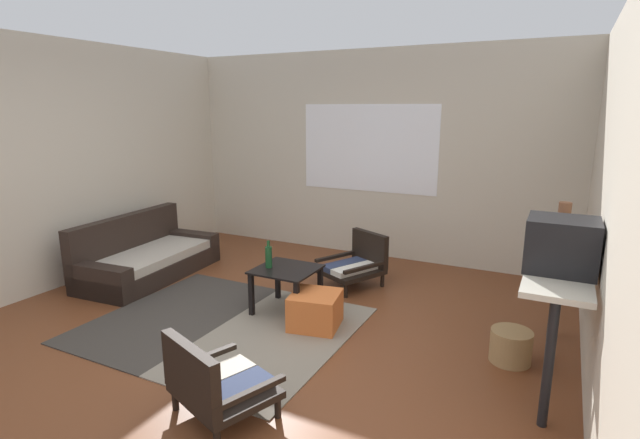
{
  "coord_description": "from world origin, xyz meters",
  "views": [
    {
      "loc": [
        2.33,
        -3.0,
        1.96
      ],
      "look_at": [
        0.21,
        1.18,
        0.88
      ],
      "focal_mm": 27.18,
      "sensor_mm": 36.0,
      "label": 1
    }
  ],
  "objects_px": {
    "armchair_striped_foreground": "(214,383)",
    "clay_vase": "(562,232)",
    "console_shelf": "(558,277)",
    "wicker_basket": "(511,346)",
    "crt_television": "(561,245)",
    "couch": "(146,258)",
    "glass_bottle": "(269,256)",
    "ottoman_orange": "(315,310)",
    "coffee_table": "(286,277)",
    "armchair_by_window": "(357,263)"
  },
  "relations": [
    {
      "from": "armchair_striped_foreground",
      "to": "clay_vase",
      "type": "xyz_separation_m",
      "value": [
        1.89,
        1.97,
        0.76
      ]
    },
    {
      "from": "console_shelf",
      "to": "wicker_basket",
      "type": "bearing_deg",
      "value": 163.78
    },
    {
      "from": "armchair_striped_foreground",
      "to": "crt_television",
      "type": "height_order",
      "value": "crt_television"
    },
    {
      "from": "clay_vase",
      "to": "console_shelf",
      "type": "bearing_deg",
      "value": -90.0
    },
    {
      "from": "couch",
      "to": "glass_bottle",
      "type": "bearing_deg",
      "value": -5.99
    },
    {
      "from": "glass_bottle",
      "to": "wicker_basket",
      "type": "bearing_deg",
      "value": 0.4
    },
    {
      "from": "ottoman_orange",
      "to": "glass_bottle",
      "type": "distance_m",
      "value": 0.71
    },
    {
      "from": "ottoman_orange",
      "to": "glass_bottle",
      "type": "xyz_separation_m",
      "value": [
        -0.58,
        0.13,
        0.4
      ]
    },
    {
      "from": "crt_television",
      "to": "clay_vase",
      "type": "distance_m",
      "value": 0.61
    },
    {
      "from": "couch",
      "to": "ottoman_orange",
      "type": "height_order",
      "value": "couch"
    },
    {
      "from": "couch",
      "to": "coffee_table",
      "type": "bearing_deg",
      "value": -4.09
    },
    {
      "from": "couch",
      "to": "glass_bottle",
      "type": "distance_m",
      "value": 1.91
    },
    {
      "from": "armchair_by_window",
      "to": "clay_vase",
      "type": "height_order",
      "value": "clay_vase"
    },
    {
      "from": "wicker_basket",
      "to": "ottoman_orange",
      "type": "bearing_deg",
      "value": -174.92
    },
    {
      "from": "crt_television",
      "to": "armchair_striped_foreground",
      "type": "bearing_deg",
      "value": -144.3
    },
    {
      "from": "armchair_striped_foreground",
      "to": "wicker_basket",
      "type": "distance_m",
      "value": 2.3
    },
    {
      "from": "armchair_by_window",
      "to": "glass_bottle",
      "type": "distance_m",
      "value": 1.2
    },
    {
      "from": "coffee_table",
      "to": "wicker_basket",
      "type": "xyz_separation_m",
      "value": [
        2.07,
        -0.04,
        -0.23
      ]
    },
    {
      "from": "crt_television",
      "to": "wicker_basket",
      "type": "bearing_deg",
      "value": 134.24
    },
    {
      "from": "crt_television",
      "to": "armchair_by_window",
      "type": "bearing_deg",
      "value": 146.9
    },
    {
      "from": "couch",
      "to": "armchair_by_window",
      "type": "height_order",
      "value": "couch"
    },
    {
      "from": "clay_vase",
      "to": "wicker_basket",
      "type": "xyz_separation_m",
      "value": [
        -0.27,
        -0.34,
        -0.89
      ]
    },
    {
      "from": "coffee_table",
      "to": "console_shelf",
      "type": "height_order",
      "value": "console_shelf"
    },
    {
      "from": "console_shelf",
      "to": "wicker_basket",
      "type": "height_order",
      "value": "console_shelf"
    },
    {
      "from": "coffee_table",
      "to": "glass_bottle",
      "type": "bearing_deg",
      "value": -163.04
    },
    {
      "from": "armchair_by_window",
      "to": "wicker_basket",
      "type": "bearing_deg",
      "value": -30.73
    },
    {
      "from": "glass_bottle",
      "to": "wicker_basket",
      "type": "xyz_separation_m",
      "value": [
        2.24,
        0.02,
        -0.43
      ]
    },
    {
      "from": "glass_bottle",
      "to": "armchair_by_window",
      "type": "bearing_deg",
      "value": 65.23
    },
    {
      "from": "glass_bottle",
      "to": "wicker_basket",
      "type": "relative_size",
      "value": 0.84
    },
    {
      "from": "wicker_basket",
      "to": "console_shelf",
      "type": "bearing_deg",
      "value": -16.22
    },
    {
      "from": "armchair_by_window",
      "to": "glass_bottle",
      "type": "height_order",
      "value": "glass_bottle"
    },
    {
      "from": "clay_vase",
      "to": "couch",
      "type": "bearing_deg",
      "value": -177.98
    },
    {
      "from": "coffee_table",
      "to": "armchair_striped_foreground",
      "type": "height_order",
      "value": "armchair_striped_foreground"
    },
    {
      "from": "coffee_table",
      "to": "clay_vase",
      "type": "relative_size",
      "value": 1.58
    },
    {
      "from": "ottoman_orange",
      "to": "glass_bottle",
      "type": "relative_size",
      "value": 1.6
    },
    {
      "from": "couch",
      "to": "glass_bottle",
      "type": "relative_size",
      "value": 6.54
    },
    {
      "from": "console_shelf",
      "to": "glass_bottle",
      "type": "xyz_separation_m",
      "value": [
        -2.51,
        0.06,
        -0.22
      ]
    },
    {
      "from": "ottoman_orange",
      "to": "wicker_basket",
      "type": "bearing_deg",
      "value": 5.08
    },
    {
      "from": "coffee_table",
      "to": "console_shelf",
      "type": "relative_size",
      "value": 0.39
    },
    {
      "from": "armchair_by_window",
      "to": "wicker_basket",
      "type": "relative_size",
      "value": 2.51
    },
    {
      "from": "crt_television",
      "to": "glass_bottle",
      "type": "xyz_separation_m",
      "value": [
        -2.51,
        0.26,
        -0.51
      ]
    },
    {
      "from": "coffee_table",
      "to": "glass_bottle",
      "type": "xyz_separation_m",
      "value": [
        -0.17,
        -0.05,
        0.2
      ]
    },
    {
      "from": "wicker_basket",
      "to": "crt_television",
      "type": "bearing_deg",
      "value": -45.76
    },
    {
      "from": "crt_television",
      "to": "glass_bottle",
      "type": "relative_size",
      "value": 1.65
    },
    {
      "from": "armchair_by_window",
      "to": "glass_bottle",
      "type": "bearing_deg",
      "value": -114.77
    },
    {
      "from": "armchair_striped_foreground",
      "to": "wicker_basket",
      "type": "relative_size",
      "value": 2.38
    },
    {
      "from": "couch",
      "to": "armchair_by_window",
      "type": "relative_size",
      "value": 2.2
    },
    {
      "from": "couch",
      "to": "ottoman_orange",
      "type": "bearing_deg",
      "value": -7.64
    },
    {
      "from": "crt_television",
      "to": "clay_vase",
      "type": "height_order",
      "value": "clay_vase"
    },
    {
      "from": "armchair_by_window",
      "to": "ottoman_orange",
      "type": "xyz_separation_m",
      "value": [
        0.09,
        -1.19,
        -0.1
      ]
    }
  ]
}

